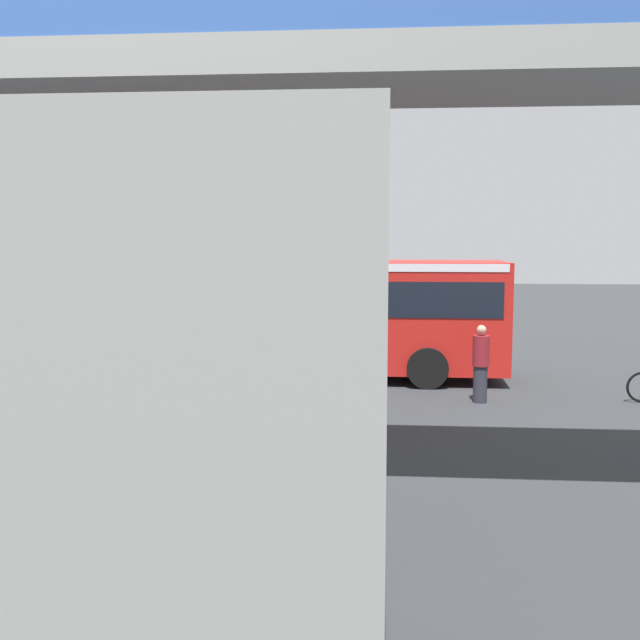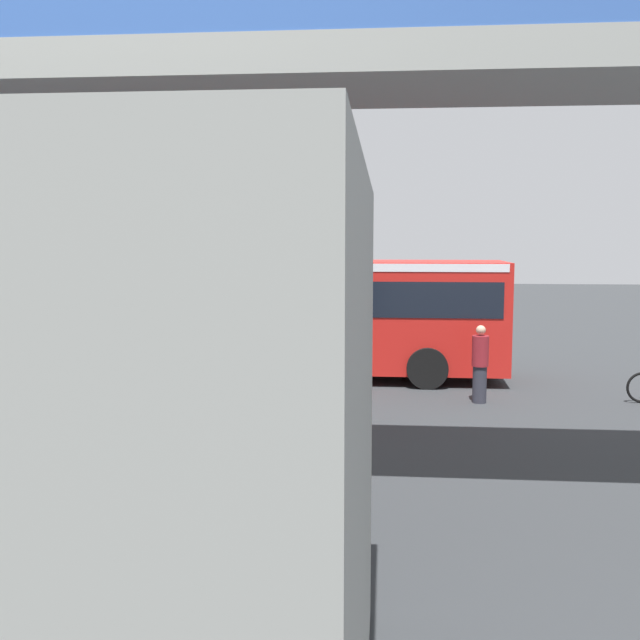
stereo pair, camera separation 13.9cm
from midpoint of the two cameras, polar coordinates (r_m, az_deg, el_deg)
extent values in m
plane|color=#2D3033|center=(21.25, -2.65, -3.81)|extent=(80.00, 80.00, 0.00)
cube|color=red|center=(19.84, -2.30, 0.47)|extent=(11.50, 2.55, 2.86)
cube|color=black|center=(19.80, -2.31, 1.95)|extent=(11.04, 2.59, 0.90)
cube|color=white|center=(19.75, -2.32, 4.26)|extent=(11.27, 2.58, 0.20)
cube|color=black|center=(21.33, -17.86, 1.51)|extent=(0.04, 2.24, 1.20)
cylinder|color=black|center=(19.60, -13.52, -3.32)|extent=(1.04, 0.30, 1.04)
cylinder|color=black|center=(22.00, -11.41, -2.21)|extent=(1.04, 0.30, 1.04)
cylinder|color=black|center=(18.62, 8.53, -3.72)|extent=(1.04, 0.30, 1.04)
cylinder|color=black|center=(21.13, 8.12, -2.50)|extent=(1.04, 0.30, 1.04)
cylinder|color=black|center=(19.45, -23.23, -4.28)|extent=(0.68, 0.22, 0.68)
cylinder|color=#2D2D38|center=(17.31, 12.49, -4.89)|extent=(0.32, 0.32, 0.85)
cylinder|color=maroon|center=(17.18, 12.55, -2.36)|extent=(0.38, 0.38, 0.70)
sphere|color=tan|center=(17.11, 12.59, -0.77)|extent=(0.22, 0.22, 0.22)
cylinder|color=slate|center=(25.61, 0.58, 1.11)|extent=(0.08, 0.08, 2.80)
cube|color=yellow|center=(25.54, 0.58, 3.57)|extent=(0.04, 0.60, 0.60)
cube|color=silver|center=(24.29, 7.79, -2.56)|extent=(2.00, 0.20, 0.01)
cube|color=silver|center=(24.43, -1.63, -2.45)|extent=(2.00, 0.20, 0.01)
cube|color=silver|center=(25.20, -10.71, -2.29)|extent=(2.00, 0.20, 0.01)
cube|color=gray|center=(11.02, -10.38, 18.01)|extent=(28.04, 2.60, 0.50)
cube|color=#3359A5|center=(12.38, -8.83, 20.54)|extent=(28.04, 0.08, 1.10)
camera|label=1|loc=(0.07, -89.79, 0.02)|focal=41.27mm
camera|label=2|loc=(0.07, 90.21, -0.02)|focal=41.27mm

